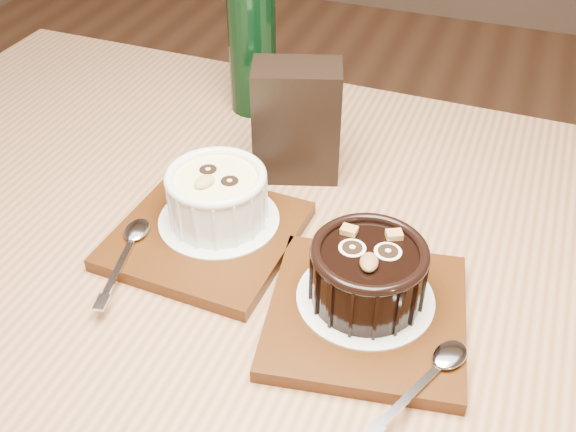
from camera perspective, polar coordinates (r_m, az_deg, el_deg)
name	(u,v)px	position (r m, az deg, el deg)	size (l,w,h in m)	color
table	(278,323)	(0.76, -0.82, -9.04)	(1.21, 0.82, 0.75)	#8B5D3C
tray_left	(206,235)	(0.72, -6.93, -1.65)	(0.18, 0.18, 0.01)	#48230C
doily_left	(219,219)	(0.73, -5.86, -0.28)	(0.13, 0.13, 0.00)	white
ramekin_white	(217,194)	(0.71, -6.03, 1.83)	(0.11, 0.11, 0.06)	white
spoon_left	(126,252)	(0.70, -13.57, -2.95)	(0.03, 0.13, 0.01)	white
tray_right	(366,315)	(0.64, 6.65, -8.32)	(0.18, 0.18, 0.01)	#48230C
doily_right	(365,297)	(0.64, 6.56, -6.85)	(0.13, 0.13, 0.00)	white
ramekin_dark	(368,271)	(0.62, 6.78, -4.64)	(0.11, 0.11, 0.06)	black
spoon_right	(426,378)	(0.58, 11.60, -13.32)	(0.03, 0.13, 0.01)	white
condiment_stand	(297,122)	(0.79, 0.73, 7.99)	(0.10, 0.06, 0.14)	black
green_bottle	(252,46)	(0.92, -3.04, 14.16)	(0.06, 0.06, 0.23)	black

